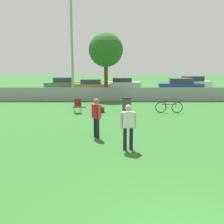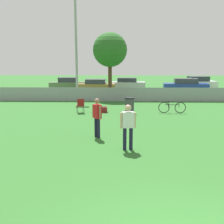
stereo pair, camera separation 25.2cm
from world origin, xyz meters
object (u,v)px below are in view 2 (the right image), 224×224
object	(u,v)px
player_defender_red	(97,115)
parked_car_white	(198,83)
light_pole	(76,37)
tree_near_pole	(110,50)
parked_car_tan	(96,85)
parked_car_blue	(185,85)
bicycle_sideline	(172,107)
parked_car_olive	(68,84)
player_receiver_white	(128,124)
folding_chair_sideline	(80,105)
parked_car_silver	(127,83)
gear_bag_sideline	(101,110)
trash_bin	(130,105)

from	to	relation	value
player_defender_red	parked_car_white	bearing A→B (deg)	122.45
light_pole	player_defender_red	distance (m)	13.52
tree_near_pole	parked_car_tan	size ratio (longest dim) A/B	1.35
parked_car_blue	parked_car_white	xyz separation A→B (m)	(2.02, 2.67, 0.05)
bicycle_sideline	parked_car_blue	distance (m)	12.79
parked_car_white	parked_car_olive	bearing A→B (deg)	174.36
player_receiver_white	folding_chair_sideline	bearing A→B (deg)	101.12
player_receiver_white	parked_car_silver	xyz separation A→B (m)	(0.59, 22.48, -0.33)
tree_near_pole	folding_chair_sideline	distance (m)	8.08
light_pole	parked_car_white	world-z (taller)	light_pole
gear_bag_sideline	parked_car_blue	bearing A→B (deg)	56.42
parked_car_tan	parked_car_blue	size ratio (longest dim) A/B	0.88
player_receiver_white	bicycle_sideline	distance (m)	7.93
parked_car_olive	trash_bin	bearing A→B (deg)	-74.10
light_pole	parked_car_blue	world-z (taller)	light_pole
parked_car_silver	gear_bag_sideline	bearing A→B (deg)	-95.52
gear_bag_sideline	trash_bin	bearing A→B (deg)	-9.87
folding_chair_sideline	player_defender_red	bearing A→B (deg)	87.74
bicycle_sideline	gear_bag_sideline	size ratio (longest dim) A/B	2.25
folding_chair_sideline	trash_bin	distance (m)	3.02
light_pole	parked_car_white	size ratio (longest dim) A/B	2.07
trash_bin	parked_car_tan	distance (m)	13.10
parked_car_olive	tree_near_pole	bearing A→B (deg)	-63.05
parked_car_tan	parked_car_olive	bearing A→B (deg)	159.45
player_receiver_white	parked_car_olive	bearing A→B (deg)	96.52
parked_car_olive	parked_car_tan	xyz separation A→B (m)	(3.22, -1.37, -0.05)
trash_bin	parked_car_silver	size ratio (longest dim) A/B	0.23
parked_car_olive	folding_chair_sideline	bearing A→B (deg)	-84.99
light_pole	bicycle_sideline	xyz separation A→B (m)	(6.87, -6.89, -4.79)
player_receiver_white	parked_car_white	distance (m)	23.87
bicycle_sideline	parked_car_silver	size ratio (longest dim) A/B	0.40
trash_bin	parked_car_olive	size ratio (longest dim) A/B	0.23
parked_car_olive	parked_car_tan	bearing A→B (deg)	-31.28
parked_car_olive	parked_car_white	distance (m)	14.62
player_receiver_white	player_defender_red	bearing A→B (deg)	117.35
bicycle_sideline	parked_car_silver	bearing A→B (deg)	100.42
player_defender_red	gear_bag_sideline	size ratio (longest dim) A/B	2.21
tree_near_pole	parked_car_silver	distance (m)	8.97
tree_near_pole	parked_car_olive	bearing A→B (deg)	125.14
player_defender_red	parked_car_silver	distance (m)	20.91
tree_near_pole	parked_car_silver	size ratio (longest dim) A/B	1.33
tree_near_pole	parked_car_olive	distance (m)	9.14
light_pole	gear_bag_sideline	xyz separation A→B (m)	(2.49, -6.72, -4.98)
parked_car_silver	light_pole	bearing A→B (deg)	-116.48
player_receiver_white	player_defender_red	xyz separation A→B (m)	(-1.23, 1.66, 0.00)
player_receiver_white	parked_car_olive	distance (m)	22.13
bicycle_sideline	parked_car_white	distance (m)	15.97
gear_bag_sideline	parked_car_white	world-z (taller)	parked_car_white
tree_near_pole	bicycle_sideline	xyz separation A→B (m)	(4.04, -7.03, -3.71)
trash_bin	parked_car_blue	size ratio (longest dim) A/B	0.21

